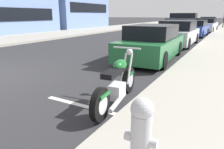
{
  "coord_description": "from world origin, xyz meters",
  "views": [
    {
      "loc": [
        -3.06,
        -6.39,
        1.78
      ],
      "look_at": [
        0.5,
        -4.4,
        0.59
      ],
      "focal_mm": 33.16,
      "sensor_mm": 36.0,
      "label": 1
    }
  ],
  "objects_px": {
    "parked_car_near_corner": "(206,25)",
    "fire_hydrant": "(141,133)",
    "parked_car_far_down_curb": "(152,43)",
    "parked_motorcycle": "(117,84)",
    "crossing_truck": "(183,19)",
    "parked_car_second_in_row": "(195,29)",
    "parked_car_at_intersection": "(178,33)",
    "parked_car_mid_block": "(208,23)"
  },
  "relations": [
    {
      "from": "parked_motorcycle",
      "to": "parked_car_mid_block",
      "type": "height_order",
      "value": "parked_car_mid_block"
    },
    {
      "from": "parked_car_near_corner",
      "to": "parked_car_far_down_curb",
      "type": "bearing_deg",
      "value": -177.71
    },
    {
      "from": "crossing_truck",
      "to": "parked_motorcycle",
      "type": "bearing_deg",
      "value": 100.89
    },
    {
      "from": "parked_car_near_corner",
      "to": "fire_hydrant",
      "type": "height_order",
      "value": "parked_car_near_corner"
    },
    {
      "from": "parked_car_at_intersection",
      "to": "fire_hydrant",
      "type": "height_order",
      "value": "parked_car_at_intersection"
    },
    {
      "from": "parked_car_at_intersection",
      "to": "parked_car_near_corner",
      "type": "distance_m",
      "value": 11.62
    },
    {
      "from": "parked_motorcycle",
      "to": "parked_car_second_in_row",
      "type": "height_order",
      "value": "parked_car_second_in_row"
    },
    {
      "from": "parked_motorcycle",
      "to": "fire_hydrant",
      "type": "distance_m",
      "value": 2.06
    },
    {
      "from": "parked_car_far_down_curb",
      "to": "fire_hydrant",
      "type": "bearing_deg",
      "value": -164.52
    },
    {
      "from": "parked_car_at_intersection",
      "to": "parked_car_mid_block",
      "type": "xyz_separation_m",
      "value": [
        17.41,
        -0.08,
        0.02
      ]
    },
    {
      "from": "parked_car_at_intersection",
      "to": "parked_motorcycle",
      "type": "bearing_deg",
      "value": -174.53
    },
    {
      "from": "parked_car_mid_block",
      "to": "fire_hydrant",
      "type": "xyz_separation_m",
      "value": [
        -28.56,
        -1.96,
        -0.12
      ]
    },
    {
      "from": "parked_car_near_corner",
      "to": "crossing_truck",
      "type": "bearing_deg",
      "value": 25.57
    },
    {
      "from": "parked_car_far_down_curb",
      "to": "fire_hydrant",
      "type": "height_order",
      "value": "parked_car_far_down_curb"
    },
    {
      "from": "crossing_truck",
      "to": "parked_car_far_down_curb",
      "type": "bearing_deg",
      "value": 100.65
    },
    {
      "from": "parked_car_at_intersection",
      "to": "crossing_truck",
      "type": "height_order",
      "value": "crossing_truck"
    },
    {
      "from": "parked_car_second_in_row",
      "to": "crossing_truck",
      "type": "height_order",
      "value": "crossing_truck"
    },
    {
      "from": "parked_car_at_intersection",
      "to": "parked_car_second_in_row",
      "type": "relative_size",
      "value": 0.98
    },
    {
      "from": "parked_motorcycle",
      "to": "crossing_truck",
      "type": "relative_size",
      "value": 0.38
    },
    {
      "from": "parked_car_mid_block",
      "to": "fire_hydrant",
      "type": "bearing_deg",
      "value": -176.82
    },
    {
      "from": "parked_car_far_down_curb",
      "to": "parked_car_second_in_row",
      "type": "relative_size",
      "value": 0.98
    },
    {
      "from": "parked_car_second_in_row",
      "to": "fire_hydrant",
      "type": "distance_m",
      "value": 17.34
    },
    {
      "from": "parked_car_at_intersection",
      "to": "parked_car_mid_block",
      "type": "bearing_deg",
      "value": -0.08
    },
    {
      "from": "fire_hydrant",
      "to": "parked_car_near_corner",
      "type": "bearing_deg",
      "value": 4.11
    },
    {
      "from": "parked_car_second_in_row",
      "to": "crossing_truck",
      "type": "xyz_separation_m",
      "value": [
        16.76,
        4.22,
        0.4
      ]
    },
    {
      "from": "parked_car_at_intersection",
      "to": "parked_car_near_corner",
      "type": "relative_size",
      "value": 1.02
    },
    {
      "from": "parked_car_at_intersection",
      "to": "parked_car_far_down_curb",
      "type": "bearing_deg",
      "value": -179.28
    },
    {
      "from": "parked_motorcycle",
      "to": "crossing_truck",
      "type": "xyz_separation_m",
      "value": [
        32.3,
        5.0,
        0.62
      ]
    },
    {
      "from": "parked_car_mid_block",
      "to": "crossing_truck",
      "type": "distance_m",
      "value": 6.88
    },
    {
      "from": "parked_car_at_intersection",
      "to": "crossing_truck",
      "type": "bearing_deg",
      "value": 10.43
    },
    {
      "from": "parked_car_second_in_row",
      "to": "parked_car_near_corner",
      "type": "height_order",
      "value": "parked_car_near_corner"
    },
    {
      "from": "fire_hydrant",
      "to": "crossing_truck",
      "type": "bearing_deg",
      "value": 10.3
    },
    {
      "from": "parked_car_far_down_curb",
      "to": "parked_car_near_corner",
      "type": "bearing_deg",
      "value": -3.45
    },
    {
      "from": "parked_motorcycle",
      "to": "crossing_truck",
      "type": "height_order",
      "value": "crossing_truck"
    },
    {
      "from": "parked_car_second_in_row",
      "to": "crossing_truck",
      "type": "relative_size",
      "value": 0.82
    },
    {
      "from": "parked_car_mid_block",
      "to": "parked_car_far_down_curb",
      "type": "bearing_deg",
      "value": 179.15
    },
    {
      "from": "parked_car_mid_block",
      "to": "parked_car_second_in_row",
      "type": "bearing_deg",
      "value": 179.3
    },
    {
      "from": "parked_car_near_corner",
      "to": "crossing_truck",
      "type": "relative_size",
      "value": 0.78
    },
    {
      "from": "parked_motorcycle",
      "to": "parked_car_near_corner",
      "type": "bearing_deg",
      "value": -4.97
    },
    {
      "from": "parked_motorcycle",
      "to": "parked_car_at_intersection",
      "type": "bearing_deg",
      "value": -0.95
    },
    {
      "from": "parked_motorcycle",
      "to": "parked_car_far_down_curb",
      "type": "height_order",
      "value": "parked_car_far_down_curb"
    },
    {
      "from": "parked_motorcycle",
      "to": "crossing_truck",
      "type": "distance_m",
      "value": 32.7
    }
  ]
}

